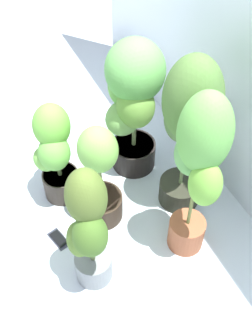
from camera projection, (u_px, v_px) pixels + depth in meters
ground_plane at (92, 222)px, 2.50m from camera, size 8.00×8.00×0.00m
mylar_back_wall at (251, 33)px, 2.00m from camera, size 3.20×0.01×2.00m
potted_plant_front_left at (55, 150)px, 2.36m from camera, size 0.39×0.30×0.69m
potted_plant_back_right at (199, 164)px, 1.93m from camera, size 0.37×0.30×1.05m
potted_plant_center at (99, 173)px, 2.28m from camera, size 0.34×0.29×0.68m
potted_plant_back_center at (188, 120)px, 2.16m from camera, size 0.43×0.40×1.01m
potted_plant_back_left at (133, 97)px, 2.41m from camera, size 0.46×0.45×0.90m
potted_plant_front_right at (88, 226)px, 1.93m from camera, size 0.33×0.24×0.82m
cell_phone at (59, 239)px, 2.42m from camera, size 0.16×0.10×0.01m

